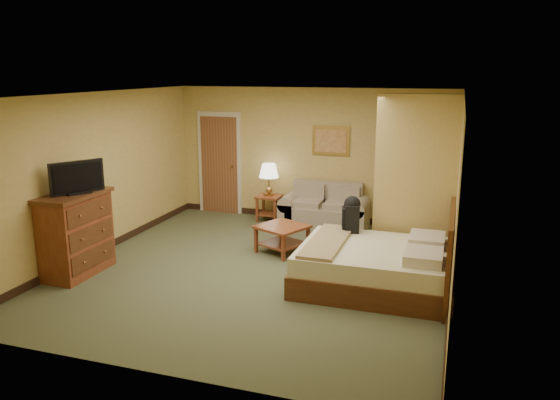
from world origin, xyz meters
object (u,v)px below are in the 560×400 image
at_px(loveseat, 325,213).
at_px(dresser, 76,234).
at_px(coffee_table, 282,233).
at_px(bed, 380,266).

distance_m(loveseat, dresser, 4.55).
height_order(coffee_table, dresser, dresser).
bearing_deg(loveseat, bed, -61.88).
xyz_separation_m(loveseat, dresser, (-2.86, -3.52, 0.34)).
relative_size(coffee_table, dresser, 0.77).
relative_size(loveseat, bed, 0.78).
bearing_deg(bed, dresser, -168.78).
distance_m(coffee_table, dresser, 3.17).
bearing_deg(coffee_table, dresser, -144.12).
height_order(coffee_table, bed, bed).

